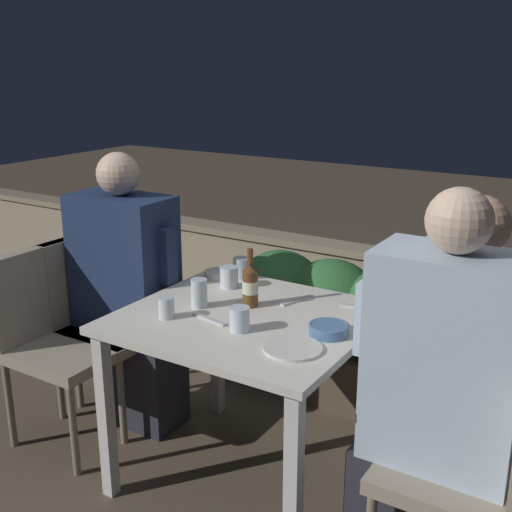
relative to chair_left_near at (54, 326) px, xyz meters
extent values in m
plane|color=brown|center=(0.92, 0.16, -0.53)|extent=(16.00, 16.00, 0.00)
cube|color=gray|center=(0.92, 1.51, -0.23)|extent=(9.00, 0.14, 0.60)
cube|color=gray|center=(0.92, 1.51, 0.09)|extent=(9.00, 0.18, 0.04)
cube|color=silver|center=(0.92, 0.16, 0.18)|extent=(0.92, 0.84, 0.03)
cube|color=silver|center=(0.51, -0.21, -0.18)|extent=(0.05, 0.05, 0.69)
cube|color=silver|center=(1.33, -0.21, -0.18)|extent=(0.05, 0.05, 0.69)
cube|color=silver|center=(0.51, 0.53, -0.18)|extent=(0.05, 0.05, 0.69)
cube|color=silver|center=(1.33, 0.53, -0.18)|extent=(0.05, 0.05, 0.69)
cube|color=brown|center=(0.88, 0.98, -0.39)|extent=(1.08, 0.36, 0.28)
ellipsoid|color=#2D6633|center=(0.59, 0.98, -0.04)|extent=(0.49, 0.47, 0.46)
ellipsoid|color=#2D6633|center=(0.88, 0.98, -0.04)|extent=(0.49, 0.47, 0.46)
ellipsoid|color=#2D6633|center=(1.18, 0.98, -0.04)|extent=(0.49, 0.47, 0.46)
cube|color=gray|center=(0.10, 0.00, -0.09)|extent=(0.46, 0.46, 0.05)
cube|color=gray|center=(-0.11, 0.00, 0.14)|extent=(0.06, 0.46, 0.41)
cylinder|color=#7F705B|center=(-0.10, -0.20, -0.32)|extent=(0.03, 0.03, 0.41)
cylinder|color=#7F705B|center=(0.30, -0.20, -0.32)|extent=(0.03, 0.03, 0.41)
cylinder|color=#7F705B|center=(-0.10, 0.20, -0.32)|extent=(0.03, 0.03, 0.41)
cylinder|color=#7F705B|center=(0.30, 0.20, -0.32)|extent=(0.03, 0.03, 0.41)
cube|color=gray|center=(0.10, 0.28, -0.09)|extent=(0.46, 0.46, 0.05)
cube|color=gray|center=(-0.10, 0.28, 0.14)|extent=(0.06, 0.46, 0.41)
cylinder|color=#7F705B|center=(-0.10, 0.08, -0.32)|extent=(0.03, 0.03, 0.41)
cylinder|color=#7F705B|center=(0.30, 0.08, -0.32)|extent=(0.03, 0.03, 0.41)
cylinder|color=#7F705B|center=(-0.10, 0.48, -0.32)|extent=(0.03, 0.03, 0.41)
cylinder|color=#7F705B|center=(0.30, 0.48, -0.32)|extent=(0.03, 0.03, 0.41)
cube|color=#282833|center=(0.27, 0.28, -0.30)|extent=(0.33, 0.23, 0.46)
cube|color=navy|center=(0.17, 0.28, 0.25)|extent=(0.47, 0.26, 0.62)
cube|color=navy|center=(0.42, 0.28, 0.32)|extent=(0.07, 0.07, 0.24)
sphere|color=beige|center=(0.17, 0.28, 0.65)|extent=(0.19, 0.19, 0.19)
cube|color=gray|center=(1.78, 0.01, -0.09)|extent=(0.46, 0.46, 0.05)
cylinder|color=#7F705B|center=(1.58, 0.21, -0.32)|extent=(0.03, 0.03, 0.41)
cube|color=#282833|center=(1.61, 0.01, -0.30)|extent=(0.31, 0.23, 0.46)
cube|color=silver|center=(1.71, 0.01, 0.27)|extent=(0.45, 0.26, 0.67)
cube|color=silver|center=(1.46, 0.01, 0.35)|extent=(0.07, 0.07, 0.24)
sphere|color=beige|center=(1.71, 0.01, 0.70)|extent=(0.19, 0.19, 0.19)
cube|color=gray|center=(1.78, 0.28, -0.09)|extent=(0.46, 0.46, 0.05)
cylinder|color=#7F705B|center=(1.58, 0.08, -0.32)|extent=(0.03, 0.03, 0.41)
cylinder|color=#7F705B|center=(1.58, 0.48, -0.32)|extent=(0.03, 0.03, 0.41)
cube|color=#282833|center=(1.61, 0.28, -0.30)|extent=(0.29, 0.23, 0.46)
cube|color=white|center=(1.71, 0.28, 0.23)|extent=(0.41, 0.26, 0.60)
cube|color=white|center=(1.46, 0.28, 0.30)|extent=(0.07, 0.07, 0.24)
sphere|color=tan|center=(1.71, 0.28, 0.63)|extent=(0.19, 0.19, 0.19)
cylinder|color=brown|center=(0.87, 0.24, 0.27)|extent=(0.06, 0.06, 0.15)
cylinder|color=beige|center=(0.87, 0.24, 0.27)|extent=(0.06, 0.06, 0.05)
cone|color=brown|center=(0.87, 0.24, 0.35)|extent=(0.06, 0.06, 0.03)
cylinder|color=brown|center=(0.87, 0.24, 0.40)|extent=(0.02, 0.02, 0.06)
cylinder|color=silver|center=(1.21, -0.02, 0.20)|extent=(0.20, 0.20, 0.01)
cylinder|color=#4C709E|center=(1.26, 0.16, 0.21)|extent=(0.14, 0.14, 0.04)
torus|color=#4C709E|center=(1.26, 0.16, 0.23)|extent=(0.14, 0.14, 0.01)
cylinder|color=beige|center=(0.56, 0.46, 0.21)|extent=(0.11, 0.11, 0.03)
torus|color=beige|center=(0.56, 0.46, 0.22)|extent=(0.11, 0.11, 0.01)
cylinder|color=silver|center=(0.71, 0.13, 0.25)|extent=(0.06, 0.06, 0.11)
cylinder|color=silver|center=(0.66, 0.51, 0.24)|extent=(0.07, 0.07, 0.10)
cylinder|color=silver|center=(0.67, -0.03, 0.23)|extent=(0.06, 0.06, 0.08)
cylinder|color=silver|center=(0.97, 0.02, 0.24)|extent=(0.07, 0.07, 0.09)
cylinder|color=silver|center=(0.68, 0.38, 0.24)|extent=(0.08, 0.08, 0.09)
cube|color=silver|center=(0.82, 0.04, 0.20)|extent=(0.17, 0.05, 0.01)
cube|color=silver|center=(1.01, 0.39, 0.20)|extent=(0.07, 0.17, 0.01)
cube|color=silver|center=(1.26, 0.46, 0.20)|extent=(0.17, 0.07, 0.01)
cylinder|color=#9E5638|center=(-0.45, 0.70, -0.44)|extent=(0.22, 0.22, 0.18)
cylinder|color=#47331E|center=(-0.45, 0.70, -0.27)|extent=(0.03, 0.03, 0.16)
ellipsoid|color=#2D6633|center=(-0.45, 0.70, -0.06)|extent=(0.31, 0.31, 0.28)
camera|label=1|loc=(2.14, -1.76, 1.12)|focal=45.00mm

